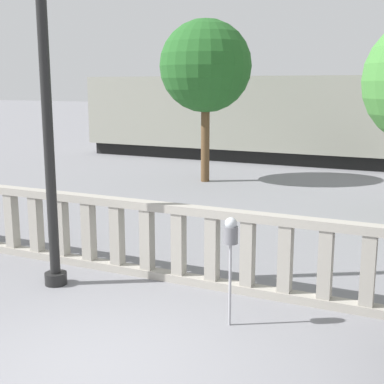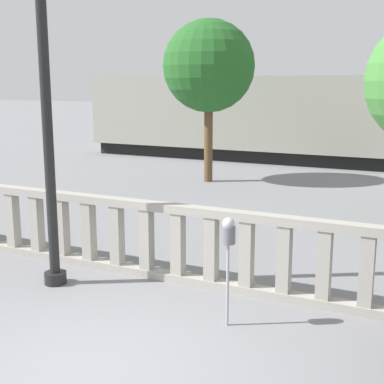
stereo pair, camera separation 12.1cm
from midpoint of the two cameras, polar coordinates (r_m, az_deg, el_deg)
name	(u,v)px [view 1 (the left image)]	position (r m, az deg, el deg)	size (l,w,h in m)	color
ground_plane	(89,369)	(6.79, -11.45, -18.01)	(160.00, 160.00, 0.00)	slate
balustrade	(195,246)	(8.91, -0.05, -5.78)	(16.07, 0.24, 1.35)	#9E998E
lamppost	(44,57)	(8.86, -15.89, 13.70)	(0.37, 0.37, 7.05)	black
parking_meter	(231,238)	(7.27, 3.67, -4.87)	(0.20, 0.20, 1.56)	#99999E
train_near	(294,117)	(23.29, 10.65, 7.83)	(18.72, 2.88, 4.24)	black
tree_left	(206,67)	(18.23, 1.26, 13.23)	(3.07, 3.07, 5.43)	brown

